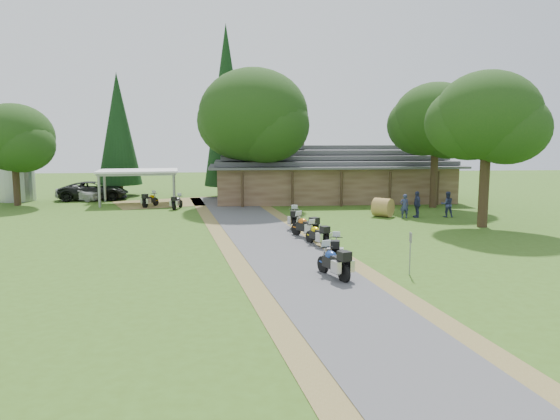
{
  "coord_description": "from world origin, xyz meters",
  "views": [
    {
      "loc": [
        -2.83,
        -23.69,
        5.86
      ],
      "look_at": [
        -0.15,
        6.48,
        1.6
      ],
      "focal_mm": 35.0,
      "sensor_mm": 36.0,
      "label": 1
    }
  ],
  "objects": [
    {
      "name": "sign_post",
      "position": [
        4.52,
        -2.09,
        0.91
      ],
      "size": [
        0.33,
        0.05,
        1.82
      ],
      "primitive_type": null,
      "color": "gray",
      "rests_on": "ground"
    },
    {
      "name": "person_c",
      "position": [
        10.1,
        13.23,
        1.09
      ],
      "size": [
        0.46,
        0.63,
        2.18
      ],
      "primitive_type": "imported",
      "rotation": [
        0.0,
        0.0,
        4.74
      ],
      "color": "navy",
      "rests_on": "ground"
    },
    {
      "name": "silo",
      "position": [
        -21.59,
        25.6,
        3.14
      ],
      "size": [
        3.2,
        3.2,
        6.27
      ],
      "primitive_type": "cylinder",
      "rotation": [
        0.0,
        0.0,
        0.04
      ],
      "color": "gray",
      "rests_on": "ground"
    },
    {
      "name": "motorcycle_row_b",
      "position": [
        1.88,
        0.49,
        0.65
      ],
      "size": [
        1.04,
        1.99,
        1.3
      ],
      "primitive_type": null,
      "rotation": [
        0.0,
        0.0,
        1.34
      ],
      "color": "#B7BAC0",
      "rests_on": "ground"
    },
    {
      "name": "oak_lodge_left",
      "position": [
        -1.02,
        20.87,
        5.92
      ],
      "size": [
        8.84,
        8.84,
        11.84
      ],
      "primitive_type": null,
      "color": "#153510",
      "rests_on": "ground"
    },
    {
      "name": "oak_silo",
      "position": [
        -20.38,
        22.44,
        4.48
      ],
      "size": [
        6.43,
        6.43,
        8.95
      ],
      "primitive_type": null,
      "color": "#153510",
      "rests_on": "ground"
    },
    {
      "name": "motorcycle_carport_a",
      "position": [
        -9.37,
        20.57,
        0.63
      ],
      "size": [
        1.36,
        1.91,
        1.26
      ],
      "primitive_type": null,
      "rotation": [
        0.0,
        0.0,
        1.1
      ],
      "color": "#CD9A00",
      "rests_on": "ground"
    },
    {
      "name": "carport",
      "position": [
        -10.66,
        22.81,
        1.41
      ],
      "size": [
        6.95,
        5.02,
        2.83
      ],
      "primitive_type": null,
      "rotation": [
        0.0,
        0.0,
        0.11
      ],
      "color": "white",
      "rests_on": "ground"
    },
    {
      "name": "person_b",
      "position": [
        12.28,
        13.21,
        1.06
      ],
      "size": [
        0.64,
        0.48,
        2.13
      ],
      "primitive_type": "imported",
      "rotation": [
        0.0,
        0.0,
        3.07
      ],
      "color": "navy",
      "rests_on": "ground"
    },
    {
      "name": "motorcycle_row_e",
      "position": [
        1.01,
        9.6,
        0.68
      ],
      "size": [
        0.92,
        2.07,
        1.37
      ],
      "primitive_type": null,
      "rotation": [
        0.0,
        0.0,
        1.43
      ],
      "color": "black",
      "rests_on": "ground"
    },
    {
      "name": "motorcycle_carport_b",
      "position": [
        -7.1,
        19.21,
        0.58
      ],
      "size": [
        1.01,
        1.79,
        1.17
      ],
      "primitive_type": null,
      "rotation": [
        0.0,
        0.0,
        1.29
      ],
      "color": "slate",
      "rests_on": "ground"
    },
    {
      "name": "car_dark_suv",
      "position": [
        -15.05,
        25.78,
        1.23
      ],
      "size": [
        3.26,
        6.64,
        2.47
      ],
      "primitive_type": "imported",
      "rotation": [
        0.0,
        0.0,
        1.65
      ],
      "color": "black",
      "rests_on": "ground"
    },
    {
      "name": "motorcycle_row_d",
      "position": [
        1.26,
        6.41,
        0.72
      ],
      "size": [
        1.65,
        2.16,
        1.44
      ],
      "primitive_type": null,
      "rotation": [
        0.0,
        0.0,
        2.1
      ],
      "color": "#BB5D12",
      "rests_on": "ground"
    },
    {
      "name": "cedar_far",
      "position": [
        -13.37,
        29.04,
        5.75
      ],
      "size": [
        4.08,
        4.08,
        11.51
      ],
      "primitive_type": "cone",
      "color": "black",
      "rests_on": "ground"
    },
    {
      "name": "person_a",
      "position": [
        9.14,
        13.04,
        0.99
      ],
      "size": [
        0.58,
        0.43,
        1.97
      ],
      "primitive_type": "imported",
      "rotation": [
        0.0,
        0.0,
        3.09
      ],
      "color": "navy",
      "rests_on": "ground"
    },
    {
      "name": "ground",
      "position": [
        0.0,
        0.0,
        0.0
      ],
      "size": [
        120.0,
        120.0,
        0.0
      ],
      "primitive_type": "plane",
      "color": "#3B5B19",
      "rests_on": "ground"
    },
    {
      "name": "car_white_sedan",
      "position": [
        -16.19,
        25.33,
        0.91
      ],
      "size": [
        4.29,
        5.93,
        1.82
      ],
      "primitive_type": "imported",
      "rotation": [
        0.0,
        0.0,
        1.16
      ],
      "color": "silver",
      "rests_on": "ground"
    },
    {
      "name": "lodge",
      "position": [
        6.0,
        24.0,
        2.45
      ],
      "size": [
        21.4,
        9.4,
        4.9
      ],
      "primitive_type": null,
      "color": "brown",
      "rests_on": "ground"
    },
    {
      "name": "cedar_near",
      "position": [
        -3.2,
        26.69,
        7.81
      ],
      "size": [
        4.25,
        4.25,
        15.61
      ],
      "primitive_type": "cone",
      "color": "black",
      "rests_on": "ground"
    },
    {
      "name": "motorcycle_row_a",
      "position": [
        1.26,
        -2.24,
        0.72
      ],
      "size": [
        1.38,
        2.2,
        1.43
      ],
      "primitive_type": null,
      "rotation": [
        0.0,
        0.0,
        1.93
      ],
      "color": "navy",
      "rests_on": "ground"
    },
    {
      "name": "hay_bale",
      "position": [
        7.82,
        13.79,
        0.66
      ],
      "size": [
        1.79,
        1.8,
        1.33
      ],
      "primitive_type": "cylinder",
      "rotation": [
        1.57,
        0.0,
        0.85
      ],
      "color": "olive",
      "rests_on": "ground"
    },
    {
      "name": "motorcycle_row_c",
      "position": [
        1.61,
        4.22,
        0.65
      ],
      "size": [
        1.31,
        1.99,
        1.3
      ],
      "primitive_type": null,
      "rotation": [
        0.0,
        0.0,
        1.97
      ],
      "color": "#E0C700",
      "rests_on": "ground"
    },
    {
      "name": "driveway",
      "position": [
        -0.5,
        4.0,
        0.0
      ],
      "size": [
        51.95,
        51.95,
        0.0
      ],
      "primitive_type": "plane",
      "rotation": [
        0.0,
        0.0,
        0.14
      ],
      "color": "#414143",
      "rests_on": "ground"
    },
    {
      "name": "oak_driveway",
      "position": [
        12.91,
        9.05,
        5.61
      ],
      "size": [
        6.49,
        6.49,
        11.23
      ],
      "primitive_type": null,
      "color": "#153510",
      "rests_on": "ground"
    },
    {
      "name": "oak_lodge_right",
      "position": [
        13.18,
        18.3,
        5.62
      ],
      "size": [
        6.76,
        6.76,
        11.24
      ],
      "primitive_type": null,
      "color": "#153510",
      "rests_on": "ground"
    }
  ]
}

